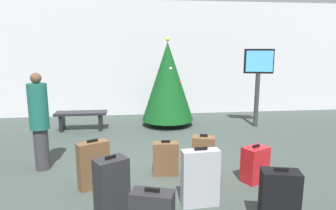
{
  "coord_description": "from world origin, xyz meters",
  "views": [
    {
      "loc": [
        -0.47,
        -4.59,
        2.05
      ],
      "look_at": [
        0.25,
        1.4,
        0.9
      ],
      "focal_mm": 31.41,
      "sensor_mm": 36.0,
      "label": 1
    }
  ],
  "objects_px": {
    "suitcase_4": "(255,164)",
    "suitcase_6": "(94,165)",
    "holiday_tree": "(168,81)",
    "suitcase_2": "(200,178)",
    "flight_info_kiosk": "(258,74)",
    "suitcase_0": "(203,160)",
    "suitcase_1": "(279,199)",
    "suitcase_7": "(166,159)",
    "waiting_bench": "(81,117)",
    "traveller_0": "(39,120)",
    "suitcase_3": "(112,189)"
  },
  "relations": [
    {
      "from": "suitcase_0",
      "to": "suitcase_7",
      "type": "xyz_separation_m",
      "value": [
        -0.54,
        0.36,
        -0.09
      ]
    },
    {
      "from": "holiday_tree",
      "to": "flight_info_kiosk",
      "type": "xyz_separation_m",
      "value": [
        2.34,
        -0.41,
        0.21
      ]
    },
    {
      "from": "waiting_bench",
      "to": "flight_info_kiosk",
      "type": "bearing_deg",
      "value": -1.81
    },
    {
      "from": "holiday_tree",
      "to": "suitcase_2",
      "type": "height_order",
      "value": "holiday_tree"
    },
    {
      "from": "holiday_tree",
      "to": "suitcase_1",
      "type": "bearing_deg",
      "value": -81.41
    },
    {
      "from": "suitcase_1",
      "to": "suitcase_7",
      "type": "distance_m",
      "value": 1.96
    },
    {
      "from": "suitcase_7",
      "to": "suitcase_4",
      "type": "bearing_deg",
      "value": -16.74
    },
    {
      "from": "waiting_bench",
      "to": "suitcase_3",
      "type": "xyz_separation_m",
      "value": [
        1.05,
        -4.17,
        0.04
      ]
    },
    {
      "from": "suitcase_3",
      "to": "holiday_tree",
      "type": "bearing_deg",
      "value": 74.76
    },
    {
      "from": "suitcase_7",
      "to": "traveller_0",
      "type": "bearing_deg",
      "value": 167.06
    },
    {
      "from": "suitcase_6",
      "to": "suitcase_7",
      "type": "bearing_deg",
      "value": 16.06
    },
    {
      "from": "holiday_tree",
      "to": "suitcase_6",
      "type": "bearing_deg",
      "value": -113.36
    },
    {
      "from": "flight_info_kiosk",
      "to": "suitcase_6",
      "type": "relative_size",
      "value": 2.76
    },
    {
      "from": "suitcase_0",
      "to": "suitcase_2",
      "type": "height_order",
      "value": "suitcase_2"
    },
    {
      "from": "suitcase_1",
      "to": "suitcase_7",
      "type": "relative_size",
      "value": 1.23
    },
    {
      "from": "traveller_0",
      "to": "suitcase_0",
      "type": "height_order",
      "value": "traveller_0"
    },
    {
      "from": "suitcase_4",
      "to": "suitcase_6",
      "type": "height_order",
      "value": "suitcase_6"
    },
    {
      "from": "suitcase_2",
      "to": "suitcase_1",
      "type": "bearing_deg",
      "value": -35.39
    },
    {
      "from": "suitcase_6",
      "to": "suitcase_7",
      "type": "relative_size",
      "value": 1.26
    },
    {
      "from": "suitcase_0",
      "to": "suitcase_7",
      "type": "bearing_deg",
      "value": 146.8
    },
    {
      "from": "suitcase_6",
      "to": "suitcase_7",
      "type": "xyz_separation_m",
      "value": [
        1.12,
        0.32,
        -0.08
      ]
    },
    {
      "from": "holiday_tree",
      "to": "flight_info_kiosk",
      "type": "height_order",
      "value": "holiday_tree"
    },
    {
      "from": "flight_info_kiosk",
      "to": "suitcase_0",
      "type": "distance_m",
      "value": 4.01
    },
    {
      "from": "holiday_tree",
      "to": "traveller_0",
      "type": "relative_size",
      "value": 1.42
    },
    {
      "from": "suitcase_2",
      "to": "suitcase_4",
      "type": "bearing_deg",
      "value": 31.08
    },
    {
      "from": "waiting_bench",
      "to": "suitcase_1",
      "type": "distance_m",
      "value": 5.45
    },
    {
      "from": "holiday_tree",
      "to": "suitcase_2",
      "type": "bearing_deg",
      "value": -91.0
    },
    {
      "from": "suitcase_3",
      "to": "flight_info_kiosk",
      "type": "bearing_deg",
      "value": 48.58
    },
    {
      "from": "flight_info_kiosk",
      "to": "suitcase_2",
      "type": "height_order",
      "value": "flight_info_kiosk"
    },
    {
      "from": "flight_info_kiosk",
      "to": "suitcase_0",
      "type": "xyz_separation_m",
      "value": [
        -2.22,
        -3.18,
        -1.04
      ]
    },
    {
      "from": "flight_info_kiosk",
      "to": "suitcase_7",
      "type": "relative_size",
      "value": 3.48
    },
    {
      "from": "waiting_bench",
      "to": "traveller_0",
      "type": "xyz_separation_m",
      "value": [
        -0.25,
        -2.49,
        0.53
      ]
    },
    {
      "from": "waiting_bench",
      "to": "suitcase_3",
      "type": "relative_size",
      "value": 1.58
    },
    {
      "from": "flight_info_kiosk",
      "to": "suitcase_6",
      "type": "height_order",
      "value": "flight_info_kiosk"
    },
    {
      "from": "flight_info_kiosk",
      "to": "suitcase_3",
      "type": "bearing_deg",
      "value": -131.42
    },
    {
      "from": "holiday_tree",
      "to": "suitcase_4",
      "type": "height_order",
      "value": "holiday_tree"
    },
    {
      "from": "suitcase_1",
      "to": "suitcase_6",
      "type": "distance_m",
      "value": 2.6
    },
    {
      "from": "holiday_tree",
      "to": "suitcase_4",
      "type": "xyz_separation_m",
      "value": [
        0.94,
        -3.64,
        -0.92
      ]
    },
    {
      "from": "suitcase_4",
      "to": "suitcase_6",
      "type": "relative_size",
      "value": 0.8
    },
    {
      "from": "suitcase_3",
      "to": "suitcase_7",
      "type": "distance_m",
      "value": 1.44
    },
    {
      "from": "suitcase_6",
      "to": "suitcase_1",
      "type": "bearing_deg",
      "value": -29.33
    },
    {
      "from": "holiday_tree",
      "to": "flight_info_kiosk",
      "type": "distance_m",
      "value": 2.39
    },
    {
      "from": "holiday_tree",
      "to": "suitcase_4",
      "type": "bearing_deg",
      "value": -75.46
    },
    {
      "from": "holiday_tree",
      "to": "suitcase_0",
      "type": "height_order",
      "value": "holiday_tree"
    },
    {
      "from": "suitcase_4",
      "to": "suitcase_3",
      "type": "bearing_deg",
      "value": -159.81
    },
    {
      "from": "flight_info_kiosk",
      "to": "suitcase_0",
      "type": "height_order",
      "value": "flight_info_kiosk"
    },
    {
      "from": "suitcase_4",
      "to": "suitcase_6",
      "type": "xyz_separation_m",
      "value": [
        -2.48,
        0.09,
        0.08
      ]
    },
    {
      "from": "holiday_tree",
      "to": "suitcase_2",
      "type": "xyz_separation_m",
      "value": [
        -0.07,
        -4.26,
        -0.82
      ]
    },
    {
      "from": "holiday_tree",
      "to": "suitcase_6",
      "type": "xyz_separation_m",
      "value": [
        -1.53,
        -3.55,
        -0.85
      ]
    },
    {
      "from": "flight_info_kiosk",
      "to": "traveller_0",
      "type": "relative_size",
      "value": 1.23
    }
  ]
}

